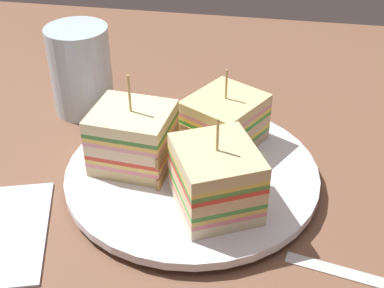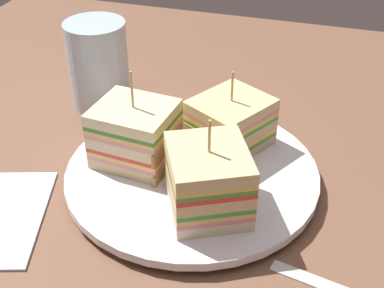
# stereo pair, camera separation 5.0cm
# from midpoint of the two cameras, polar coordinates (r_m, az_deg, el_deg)

# --- Properties ---
(ground_plane) EXTENTS (0.96, 0.92, 0.02)m
(ground_plane) POSITION_cam_midpoint_polar(r_m,az_deg,el_deg) (0.53, -2.69, -4.95)
(ground_plane) COLOR brown
(plate) EXTENTS (0.25, 0.25, 0.02)m
(plate) POSITION_cam_midpoint_polar(r_m,az_deg,el_deg) (0.52, -2.75, -3.38)
(plate) COLOR white
(plate) RESTS_ON ground_plane
(sandwich_wedge_0) EXTENTS (0.09, 0.10, 0.08)m
(sandwich_wedge_0) POSITION_cam_midpoint_polar(r_m,az_deg,el_deg) (0.54, 0.95, 2.47)
(sandwich_wedge_0) COLOR beige
(sandwich_wedge_0) RESTS_ON plate
(sandwich_wedge_1) EXTENTS (0.08, 0.07, 0.10)m
(sandwich_wedge_1) POSITION_cam_midpoint_polar(r_m,az_deg,el_deg) (0.51, -9.35, 0.36)
(sandwich_wedge_1) COLOR #DDC385
(sandwich_wedge_1) RESTS_ON plate
(sandwich_wedge_2) EXTENTS (0.09, 0.10, 0.09)m
(sandwich_wedge_2) POSITION_cam_midpoint_polar(r_m,az_deg,el_deg) (0.45, -0.51, -3.96)
(sandwich_wedge_2) COLOR beige
(sandwich_wedge_2) RESTS_ON plate
(chip_pile) EXTENTS (0.07, 0.06, 0.02)m
(chip_pile) POSITION_cam_midpoint_polar(r_m,az_deg,el_deg) (0.51, -1.62, -1.43)
(chip_pile) COLOR #DDB063
(chip_pile) RESTS_ON plate
(salad_garnish) EXTENTS (0.06, 0.06, 0.01)m
(salad_garnish) POSITION_cam_midpoint_polar(r_m,az_deg,el_deg) (0.58, -4.50, 2.35)
(salad_garnish) COLOR #509046
(salad_garnish) RESTS_ON plate
(drinking_glass) EXTENTS (0.07, 0.07, 0.11)m
(drinking_glass) POSITION_cam_midpoint_polar(r_m,az_deg,el_deg) (0.64, -14.22, 7.19)
(drinking_glass) COLOR silver
(drinking_glass) RESTS_ON ground_plane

